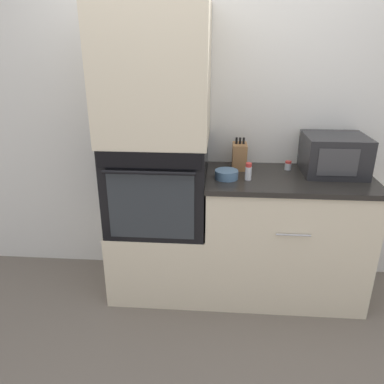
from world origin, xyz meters
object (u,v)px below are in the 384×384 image
at_px(wall_oven, 158,183).
at_px(knife_block, 239,156).
at_px(condiment_jar_near, 248,172).
at_px(condiment_jar_mid, 288,165).
at_px(microwave, 334,154).
at_px(bowl, 226,174).

relative_size(wall_oven, knife_block, 2.97).
relative_size(condiment_jar_near, condiment_jar_mid, 1.87).
xyz_separation_m(microwave, condiment_jar_mid, (-0.29, 0.05, -0.10)).
xyz_separation_m(microwave, bowl, (-0.74, -0.17, -0.10)).
bearing_deg(condiment_jar_mid, knife_block, -179.89).
xyz_separation_m(bowl, condiment_jar_near, (0.14, -0.01, 0.03)).
bearing_deg(condiment_jar_mid, wall_oven, -170.42).
distance_m(wall_oven, condiment_jar_mid, 0.94).
xyz_separation_m(wall_oven, bowl, (0.48, -0.07, 0.11)).
xyz_separation_m(bowl, condiment_jar_mid, (0.44, 0.23, 0.00)).
height_order(knife_block, condiment_jar_mid, knife_block).
height_order(condiment_jar_near, condiment_jar_mid, condiment_jar_near).
bearing_deg(knife_block, condiment_jar_mid, 0.11).
bearing_deg(bowl, microwave, 13.35).
xyz_separation_m(microwave, knife_block, (-0.64, 0.05, -0.04)).
relative_size(microwave, condiment_jar_mid, 6.69).
distance_m(microwave, condiment_jar_near, 0.63).
relative_size(wall_oven, condiment_jar_near, 5.85).
xyz_separation_m(knife_block, bowl, (-0.09, -0.23, -0.06)).
height_order(wall_oven, bowl, wall_oven).
bearing_deg(condiment_jar_mid, bowl, -152.82).
height_order(microwave, condiment_jar_near, microwave).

